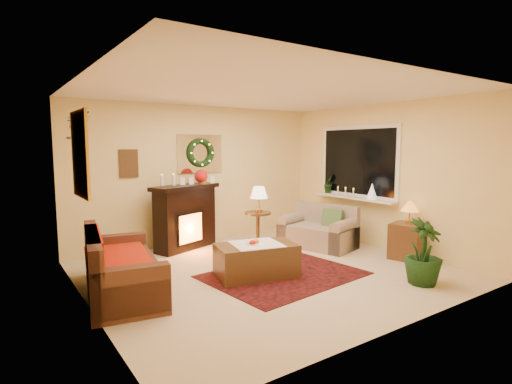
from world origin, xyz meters
TOP-DOWN VIEW (x-y plane):
  - floor at (0.00, 0.00)m, footprint 5.00×5.00m
  - ceiling at (0.00, 0.00)m, footprint 5.00×5.00m
  - wall_back at (0.00, 2.25)m, footprint 5.00×5.00m
  - wall_front at (0.00, -2.25)m, footprint 5.00×5.00m
  - wall_left at (-2.50, 0.00)m, footprint 4.50×4.50m
  - wall_right at (2.50, 0.00)m, footprint 4.50×4.50m
  - area_rug at (0.07, -0.26)m, footprint 2.28×1.80m
  - sofa at (-2.04, 0.34)m, footprint 1.13×1.98m
  - red_throw at (-2.06, 0.50)m, footprint 0.75×1.22m
  - fireplace at (-0.46, 1.92)m, footprint 1.24×0.76m
  - poinsettia at (-0.14, 1.91)m, footprint 0.24×0.24m
  - mantel_candle_a at (-0.90, 1.89)m, footprint 0.06×0.06m
  - mantel_candle_b at (-0.69, 1.88)m, footprint 0.06×0.06m
  - mantel_mirror at (0.00, 2.23)m, footprint 0.92×0.02m
  - wreath at (0.00, 2.19)m, footprint 0.55×0.11m
  - wall_art at (-1.35, 2.23)m, footprint 0.32×0.03m
  - gold_mirror at (-2.48, 0.30)m, footprint 0.03×0.84m
  - hanging_plant at (-2.34, 1.05)m, footprint 0.33×0.28m
  - loveseat at (1.59, 0.68)m, footprint 1.10×1.48m
  - window_frame at (2.48, 0.55)m, footprint 0.03×1.86m
  - window_glass at (2.47, 0.55)m, footprint 0.02×1.70m
  - window_sill at (2.38, 0.55)m, footprint 0.22×1.86m
  - mini_tree at (2.36, 0.10)m, footprint 0.19×0.19m
  - sill_plant at (2.42, 1.25)m, footprint 0.28×0.22m
  - side_table_round at (0.73, 1.37)m, footprint 0.60×0.60m
  - lamp_cream at (0.73, 1.33)m, footprint 0.32×0.32m
  - end_table_square at (2.26, -0.73)m, footprint 0.59×0.59m
  - lamp_tiffany at (2.28, -0.74)m, footprint 0.29×0.29m
  - coffee_table at (-0.30, -0.09)m, footprint 1.22×0.84m
  - fruit_bowl at (-0.32, -0.08)m, footprint 0.28×0.28m
  - floor_palm at (1.38, -1.60)m, footprint 1.54×1.54m

SIDE VIEW (x-z plane):
  - floor at x=0.00m, z-range 0.00..0.00m
  - area_rug at x=0.07m, z-range 0.00..0.01m
  - coffee_table at x=-0.30m, z-range -0.02..0.44m
  - end_table_square at x=2.26m, z-range -0.02..0.56m
  - side_table_round at x=0.73m, z-range 0.01..0.64m
  - loveseat at x=1.59m, z-range 0.04..0.80m
  - sofa at x=-2.04m, z-range 0.03..0.83m
  - floor_palm at x=1.38m, z-range -0.87..1.77m
  - fruit_bowl at x=-0.32m, z-range 0.42..0.48m
  - red_throw at x=-2.06m, z-range 0.45..0.46m
  - fireplace at x=-0.46m, z-range 0.01..1.09m
  - lamp_tiffany at x=2.28m, z-range 0.53..0.96m
  - window_sill at x=2.38m, z-range 0.85..0.89m
  - lamp_cream at x=0.73m, z-range 0.63..1.13m
  - mini_tree at x=2.36m, z-range 0.90..1.18m
  - sill_plant at x=2.42m, z-range 0.83..1.34m
  - mantel_candle_a at x=-0.90m, z-range 1.17..1.35m
  - mantel_candle_b at x=-0.69m, z-range 1.16..1.36m
  - wall_back at x=0.00m, z-range 1.30..1.30m
  - wall_front at x=0.00m, z-range 1.30..1.30m
  - wall_left at x=-2.50m, z-range 1.30..1.30m
  - wall_right at x=2.50m, z-range 1.30..1.30m
  - poinsettia at x=-0.14m, z-range 1.18..1.42m
  - wall_art at x=-1.35m, z-range 1.31..1.79m
  - window_frame at x=2.48m, z-range 0.87..2.23m
  - window_glass at x=2.47m, z-range 0.94..2.16m
  - mantel_mirror at x=0.00m, z-range 1.34..2.06m
  - wreath at x=0.00m, z-range 1.44..2.00m
  - gold_mirror at x=-2.48m, z-range 1.25..2.25m
  - hanging_plant at x=-2.34m, z-range 1.79..2.15m
  - ceiling at x=0.00m, z-range 2.60..2.60m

